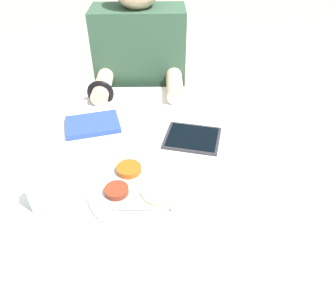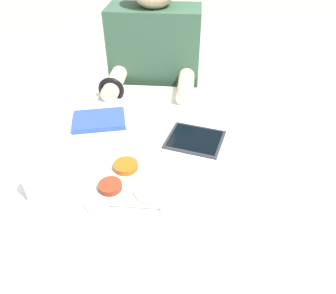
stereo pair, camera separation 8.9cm
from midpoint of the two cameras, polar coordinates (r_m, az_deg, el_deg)
The scene contains 7 objects.
ground_plane at distance 1.62m, azimuth 0.81°, elevation -22.27°, with size 12.00×12.00×0.00m, color #B2A893.
dining_table at distance 1.32m, azimuth 0.95°, elevation -14.31°, with size 1.27×1.01×0.73m.
thali_tray at distance 0.96m, azimuth -3.16°, elevation -6.73°, with size 0.31×0.31×0.03m.
red_notebook at distance 1.24m, azimuth -9.91°, elevation 4.52°, with size 0.22×0.18×0.02m.
tablet_device at distance 1.14m, azimuth 6.95°, elevation 1.24°, with size 0.22×0.20×0.01m.
person_diner at distance 1.68m, azimuth -0.59°, elevation 8.00°, with size 0.41×0.42×1.21m.
drinking_glass at distance 0.96m, azimuth -19.55°, elevation -6.25°, with size 0.07×0.07×0.09m.
Camera 2 is at (0.09, -0.81, 1.40)m, focal length 35.00 mm.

